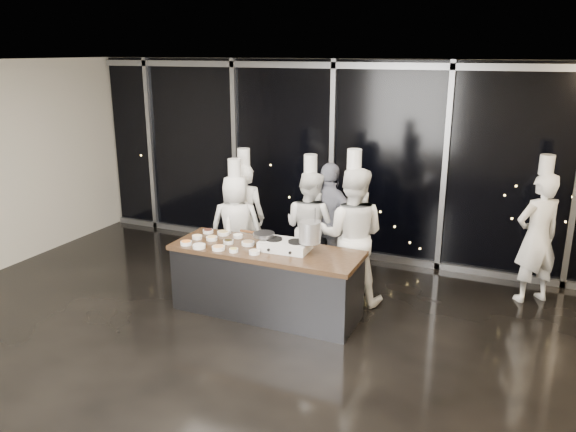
% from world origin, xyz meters
% --- Properties ---
extents(ground, '(9.00, 9.00, 0.00)m').
position_xyz_m(ground, '(0.00, 0.00, 0.00)').
color(ground, black).
rests_on(ground, ground).
extents(room_shell, '(9.02, 7.02, 3.21)m').
position_xyz_m(room_shell, '(0.18, 0.00, 2.25)').
color(room_shell, beige).
rests_on(room_shell, ground).
extents(window_wall, '(8.90, 0.11, 3.20)m').
position_xyz_m(window_wall, '(0.00, 3.43, 1.60)').
color(window_wall, black).
rests_on(window_wall, ground).
extents(demo_counter, '(2.46, 0.86, 0.90)m').
position_xyz_m(demo_counter, '(0.00, 0.90, 0.45)').
color(demo_counter, '#36363B').
rests_on(demo_counter, ground).
extents(stove, '(0.63, 0.42, 0.14)m').
position_xyz_m(stove, '(0.25, 0.94, 0.96)').
color(stove, silver).
rests_on(stove, demo_counter).
extents(frying_pan, '(0.48, 0.29, 0.05)m').
position_xyz_m(frying_pan, '(-0.06, 0.95, 1.06)').
color(frying_pan, gray).
rests_on(frying_pan, stove).
extents(stock_pot, '(0.28, 0.28, 0.27)m').
position_xyz_m(stock_pot, '(0.57, 0.96, 1.17)').
color(stock_pot, '#B0B0B2').
rests_on(stock_pot, stove).
extents(prep_bowls, '(1.12, 0.76, 0.05)m').
position_xyz_m(prep_bowls, '(-0.60, 0.85, 0.93)').
color(prep_bowls, white).
rests_on(prep_bowls, demo_counter).
extents(squeeze_bottle, '(0.07, 0.07, 0.25)m').
position_xyz_m(squeeze_bottle, '(-0.73, 1.24, 1.02)').
color(squeeze_bottle, silver).
rests_on(squeeze_bottle, demo_counter).
extents(chef_far_left, '(0.69, 0.53, 1.92)m').
position_xyz_m(chef_far_left, '(-0.97, 2.16, 0.87)').
color(chef_far_left, white).
rests_on(chef_far_left, ground).
extents(chef_left, '(0.91, 0.75, 1.83)m').
position_xyz_m(chef_left, '(-0.94, 1.81, 0.81)').
color(chef_left, white).
rests_on(chef_left, ground).
extents(chef_center, '(0.96, 0.83, 1.92)m').
position_xyz_m(chef_center, '(0.13, 2.10, 0.85)').
color(chef_center, white).
rests_on(chef_center, ground).
extents(guest, '(1.13, 0.69, 1.79)m').
position_xyz_m(guest, '(0.38, 2.25, 0.90)').
color(guest, '#141A38').
rests_on(guest, ground).
extents(chef_right, '(1.01, 0.84, 2.11)m').
position_xyz_m(chef_right, '(0.89, 1.71, 0.95)').
color(chef_right, white).
rests_on(chef_right, ground).
extents(chef_side, '(0.78, 0.75, 2.04)m').
position_xyz_m(chef_side, '(3.17, 2.72, 0.92)').
color(chef_side, white).
rests_on(chef_side, ground).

